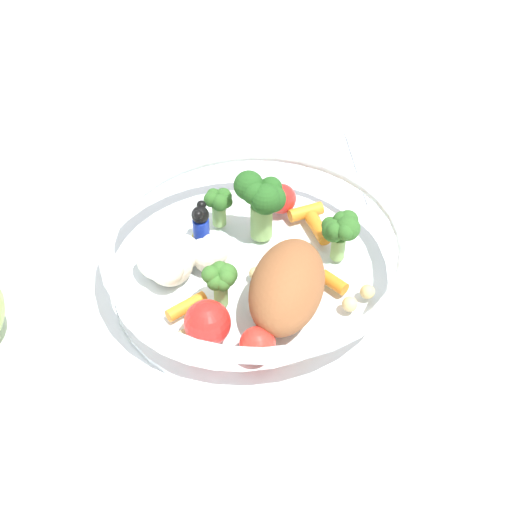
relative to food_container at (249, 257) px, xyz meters
The scene contains 3 objects.
ground_plane 0.03m from the food_container, 28.82° to the right, with size 2.40×2.40×0.00m, color white.
food_container is the anchor object (origin of this frame).
folded_napkin 0.23m from the food_container, 65.33° to the left, with size 0.12×0.12×0.01m, color white.
Camera 1 is at (0.12, -0.34, 0.38)m, focal length 46.10 mm.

